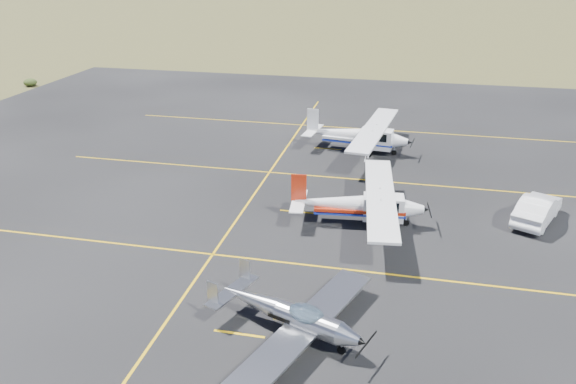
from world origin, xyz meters
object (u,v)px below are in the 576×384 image
at_px(aircraft_cessna, 360,203).
at_px(aircraft_plain, 358,135).
at_px(aircraft_low_wing, 292,315).
at_px(sedan, 537,209).

height_order(aircraft_cessna, aircraft_plain, aircraft_plain).
distance_m(aircraft_low_wing, sedan, 16.18).
distance_m(aircraft_cessna, aircraft_plain, 11.71).
relative_size(aircraft_cessna, aircraft_plain, 0.94).
relative_size(aircraft_low_wing, aircraft_cessna, 0.79).
bearing_deg(sedan, aircraft_low_wing, 73.19).
bearing_deg(aircraft_low_wing, sedan, 69.07).
distance_m(aircraft_low_wing, aircraft_cessna, 10.00).
bearing_deg(aircraft_cessna, aircraft_low_wing, -104.34).
bearing_deg(aircraft_cessna, sedan, 8.24).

